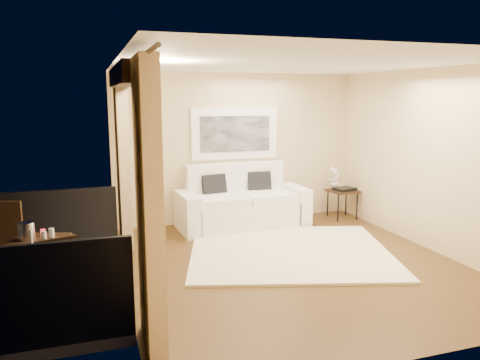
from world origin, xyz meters
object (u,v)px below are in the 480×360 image
orchid (334,178)px  balcony_chair_far (8,232)px  side_table (343,193)px  balcony_chair_near (61,278)px  sofa (241,204)px  bistro_table (38,247)px  ice_bucket (26,231)px

orchid → balcony_chair_far: size_ratio=0.45×
side_table → balcony_chair_near: (-4.85, -2.91, 0.04)m
sofa → orchid: sofa is taller
balcony_chair_far → balcony_chair_near: bearing=124.0°
side_table → bistro_table: bearing=-157.9°
side_table → balcony_chair_far: (-5.56, -1.27, 0.10)m
ice_bucket → balcony_chair_far: bearing=112.5°
orchid → bistro_table: (-5.00, -2.19, -0.16)m
sofa → bistro_table: (-3.14, -2.19, 0.22)m
bistro_table → ice_bucket: (-0.11, 0.06, 0.18)m
sofa → side_table: bearing=-6.1°
sofa → bistro_table: size_ratio=3.16×
side_table → ice_bucket: size_ratio=2.77×
ice_bucket → side_table: bearing=21.2°
orchid → balcony_chair_near: (-4.72, -3.01, -0.25)m
side_table → balcony_chair_far: balcony_chair_far is taller
orchid → balcony_chair_far: (-5.43, -1.37, -0.18)m
balcony_chair_near → ice_bucket: bearing=95.5°
orchid → side_table: bearing=-38.3°
bistro_table → balcony_chair_near: (0.28, -0.83, -0.08)m
sofa → balcony_chair_far: (-3.57, -1.37, 0.20)m
ice_bucket → balcony_chair_near: bearing=-66.1°
balcony_chair_near → ice_bucket: balcony_chair_near is taller
sofa → balcony_chair_near: size_ratio=2.55×
sofa → orchid: bearing=-3.2°
orchid → balcony_chair_near: orchid is taller
balcony_chair_far → sofa: bearing=-148.3°
orchid → balcony_chair_far: bearing=-165.9°
balcony_chair_far → ice_bucket: balcony_chair_far is taller
sofa → orchid: size_ratio=5.06×
side_table → balcony_chair_far: 5.70m
side_table → balcony_chair_near: 5.66m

